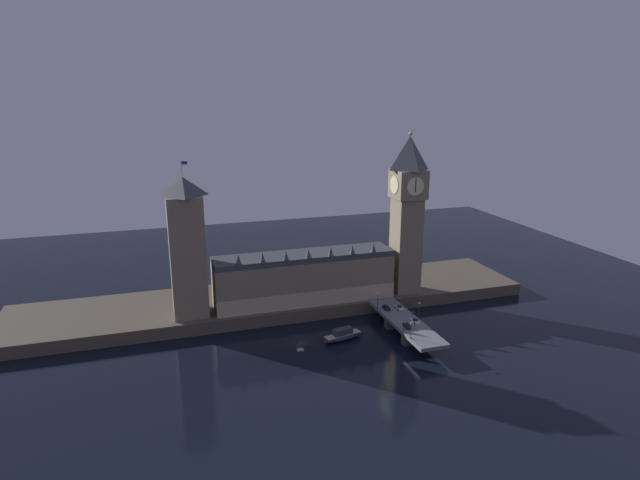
{
  "coord_description": "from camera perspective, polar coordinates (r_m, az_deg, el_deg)",
  "views": [
    {
      "loc": [
        -47.58,
        -174.84,
        89.33
      ],
      "look_at": [
        13.99,
        20.0,
        33.5
      ],
      "focal_mm": 30.0,
      "sensor_mm": 36.0,
      "label": 1
    }
  ],
  "objects": [
    {
      "name": "ground_plane",
      "position": [
        202.02,
        -2.11,
        -10.97
      ],
      "size": [
        400.0,
        400.0,
        0.0
      ],
      "primitive_type": "plane",
      "color": "black"
    },
    {
      "name": "embankment",
      "position": [
        235.61,
        -4.67,
        -6.37
      ],
      "size": [
        220.0,
        42.0,
        5.16
      ],
      "color": "#4C4438",
      "rests_on": "ground_plane"
    },
    {
      "name": "parliament_hall",
      "position": [
        223.92,
        -1.71,
        -3.99
      ],
      "size": [
        74.95,
        16.63,
        24.66
      ],
      "color": "#7F7056",
      "rests_on": "embankment"
    },
    {
      "name": "clock_tower",
      "position": [
        231.4,
        9.29,
        3.24
      ],
      "size": [
        13.32,
        13.43,
        69.31
      ],
      "color": "#7F7056",
      "rests_on": "embankment"
    },
    {
      "name": "victoria_tower",
      "position": [
        210.97,
        -14.01,
        -0.78
      ],
      "size": [
        13.47,
        13.47,
        60.68
      ],
      "color": "#7F7056",
      "rests_on": "embankment"
    },
    {
      "name": "bridge",
      "position": [
        209.31,
        9.12,
        -8.86
      ],
      "size": [
        11.25,
        46.0,
        5.92
      ],
      "color": "slate",
      "rests_on": "ground_plane"
    },
    {
      "name": "car_northbound_lead",
      "position": [
        217.74,
        7.09,
        -7.16
      ],
      "size": [
        1.86,
        4.66,
        1.55
      ],
      "color": "black",
      "rests_on": "bridge"
    },
    {
      "name": "car_northbound_trail",
      "position": [
        202.62,
        9.26,
        -9.02
      ],
      "size": [
        1.85,
        4.15,
        1.54
      ],
      "color": "black",
      "rests_on": "bridge"
    },
    {
      "name": "car_southbound_lead",
      "position": [
        207.28,
        10.11,
        -8.51
      ],
      "size": [
        1.89,
        4.72,
        1.37
      ],
      "color": "white",
      "rests_on": "bridge"
    },
    {
      "name": "car_southbound_trail",
      "position": [
        218.41,
        8.46,
        -7.15
      ],
      "size": [
        2.02,
        4.36,
        1.47
      ],
      "color": "silver",
      "rests_on": "bridge"
    },
    {
      "name": "pedestrian_near_rail",
      "position": [
        199.61,
        8.92,
        -9.36
      ],
      "size": [
        0.38,
        0.38,
        1.57
      ],
      "color": "black",
      "rests_on": "bridge"
    },
    {
      "name": "pedestrian_mid_walk",
      "position": [
        213.78,
        9.86,
        -7.67
      ],
      "size": [
        0.38,
        0.38,
        1.65
      ],
      "color": "black",
      "rests_on": "bridge"
    },
    {
      "name": "street_lamp_near",
      "position": [
        192.83,
        9.72,
        -9.22
      ],
      "size": [
        1.34,
        0.6,
        6.64
      ],
      "color": "#2D3333",
      "rests_on": "bridge"
    },
    {
      "name": "street_lamp_mid",
      "position": [
        209.33,
        10.51,
        -7.18
      ],
      "size": [
        1.34,
        0.6,
        6.98
      ],
      "color": "#2D3333",
      "rests_on": "bridge"
    },
    {
      "name": "street_lamp_far",
      "position": [
        217.16,
        6.18,
        -6.17
      ],
      "size": [
        1.34,
        0.6,
        6.9
      ],
      "color": "#2D3333",
      "rests_on": "bridge"
    },
    {
      "name": "boat_upstream",
      "position": [
        204.15,
        2.43,
        -10.16
      ],
      "size": [
        17.15,
        8.12,
        4.61
      ],
      "color": "#1E2842",
      "rests_on": "ground_plane"
    }
  ]
}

